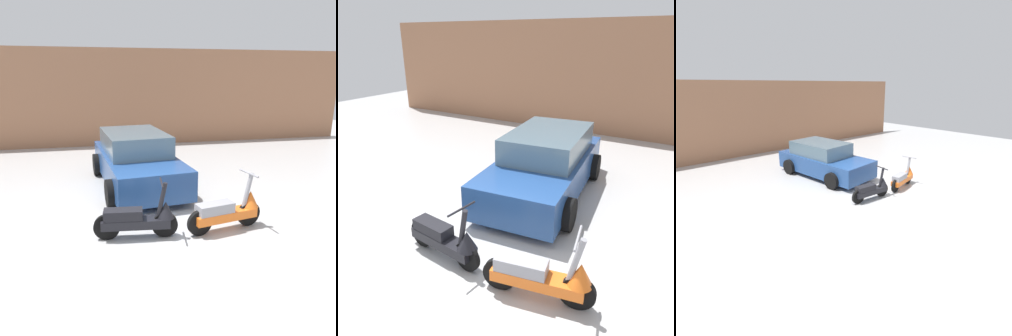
# 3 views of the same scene
# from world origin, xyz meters

# --- Properties ---
(ground_plane) EXTENTS (28.00, 28.00, 0.00)m
(ground_plane) POSITION_xyz_m (0.00, 0.00, 0.00)
(ground_plane) COLOR #B2B2B2
(wall_back) EXTENTS (19.60, 0.12, 3.82)m
(wall_back) POSITION_xyz_m (0.00, 8.80, 1.91)
(wall_back) COLOR #9E6B4C
(wall_back) RESTS_ON ground_plane
(scooter_front_left) EXTENTS (1.48, 0.53, 1.03)m
(scooter_front_left) POSITION_xyz_m (-0.37, 0.56, 0.37)
(scooter_front_left) COLOR black
(scooter_front_left) RESTS_ON ground_plane
(scooter_front_right) EXTENTS (1.52, 0.62, 1.07)m
(scooter_front_right) POSITION_xyz_m (1.28, 0.55, 0.38)
(scooter_front_right) COLOR black
(scooter_front_right) RESTS_ON ground_plane
(car_rear_left) EXTENTS (2.30, 4.22, 1.38)m
(car_rear_left) POSITION_xyz_m (-0.07, 3.54, 0.66)
(car_rear_left) COLOR navy
(car_rear_left) RESTS_ON ground_plane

